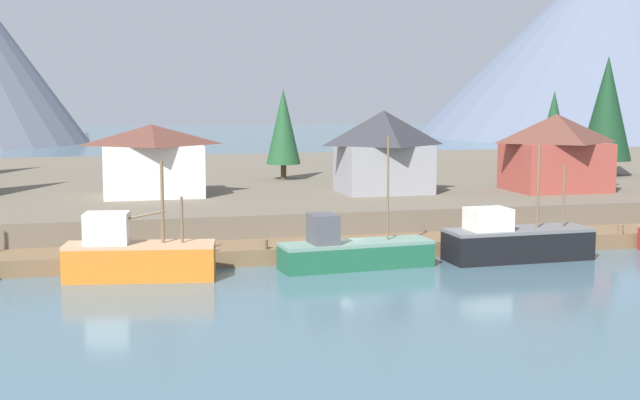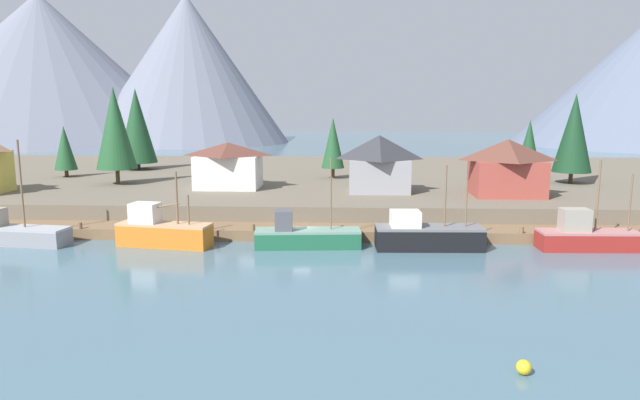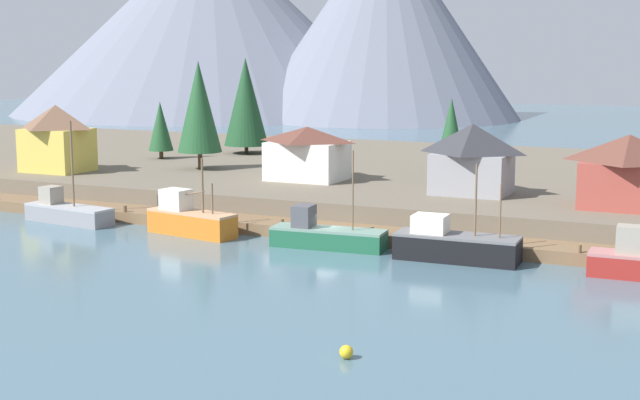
{
  "view_description": "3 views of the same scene",
  "coord_description": "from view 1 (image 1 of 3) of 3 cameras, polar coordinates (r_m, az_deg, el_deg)",
  "views": [
    {
      "loc": [
        -13.48,
        -51.06,
        10.4
      ],
      "look_at": [
        -0.05,
        2.39,
        3.59
      ],
      "focal_mm": 49.55,
      "sensor_mm": 36.0,
      "label": 1
    },
    {
      "loc": [
        4.45,
        -49.71,
        12.16
      ],
      "look_at": [
        2.02,
        1.6,
        3.62
      ],
      "focal_mm": 31.85,
      "sensor_mm": 36.0,
      "label": 2
    },
    {
      "loc": [
        29.28,
        -63.97,
        14.92
      ],
      "look_at": [
        -1.34,
        1.99,
        3.12
      ],
      "focal_mm": 49.74,
      "sensor_mm": 36.0,
      "label": 3
    }
  ],
  "objects": [
    {
      "name": "mountain_east_peak",
      "position": [
        223.18,
        18.48,
        9.9
      ],
      "size": [
        93.76,
        93.76,
        45.82
      ],
      "primitive_type": "cone",
      "color": "slate",
      "rests_on": "ground_plane"
    },
    {
      "name": "conifer_mid_right",
      "position": [
        87.02,
        18.04,
        5.65
      ],
      "size": [
        4.71,
        4.71,
        11.17
      ],
      "color": "#4C3823",
      "rests_on": "shoreline_bank"
    },
    {
      "name": "fishing_boat_green",
      "position": [
        52.2,
        2.09,
        -3.33
      ],
      "size": [
        9.27,
        3.22,
        7.82
      ],
      "rotation": [
        0.0,
        0.0,
        0.08
      ],
      "color": "#1E5B3D",
      "rests_on": "ground_plane"
    },
    {
      "name": "fishing_boat_orange",
      "position": [
        50.0,
        -11.85,
        -3.55
      ],
      "size": [
        8.49,
        3.67,
        6.62
      ],
      "rotation": [
        0.0,
        0.0,
        -0.17
      ],
      "color": "#CC6B1E",
      "rests_on": "ground_plane"
    },
    {
      "name": "fishing_boat_black",
      "position": [
        55.93,
        12.45,
        -2.6
      ],
      "size": [
        9.2,
        3.26,
        7.23
      ],
      "rotation": [
        0.0,
        0.0,
        0.04
      ],
      "color": "black",
      "rests_on": "ground_plane"
    },
    {
      "name": "ground_plane",
      "position": [
        73.14,
        -3.33,
        -1.54
      ],
      "size": [
        400.0,
        400.0,
        1.0
      ],
      "primitive_type": "cube",
      "color": "#476675"
    },
    {
      "name": "conifer_near_left",
      "position": [
        79.11,
        -2.38,
        4.76
      ],
      "size": [
        3.06,
        3.06,
        8.15
      ],
      "color": "#4C3823",
      "rests_on": "shoreline_bank"
    },
    {
      "name": "shoreline_bank",
      "position": [
        84.64,
        -4.86,
        0.81
      ],
      "size": [
        400.0,
        56.0,
        2.5
      ],
      "primitive_type": "cube",
      "color": "#665B4C",
      "rests_on": "ground_plane"
    },
    {
      "name": "house_red",
      "position": [
        72.78,
        14.99,
        3.04
      ],
      "size": [
        7.65,
        6.16,
        6.11
      ],
      "color": "#9E4238",
      "rests_on": "shoreline_bank"
    },
    {
      "name": "house_white",
      "position": [
        68.03,
        -10.78,
        2.59
      ],
      "size": [
        7.72,
        6.11,
        5.41
      ],
      "color": "silver",
      "rests_on": "shoreline_bank"
    },
    {
      "name": "conifer_mid_left",
      "position": [
        84.44,
        14.86,
        4.76
      ],
      "size": [
        2.78,
        2.78,
        7.97
      ],
      "color": "#4C3823",
      "rests_on": "shoreline_bank"
    },
    {
      "name": "house_grey",
      "position": [
        69.16,
        4.13,
        3.2
      ],
      "size": [
        7.07,
        5.69,
        6.42
      ],
      "color": "gray",
      "rests_on": "shoreline_bank"
    },
    {
      "name": "dock",
      "position": [
        55.62,
        0.15,
        -3.21
      ],
      "size": [
        80.0,
        4.0,
        1.6
      ],
      "color": "brown",
      "rests_on": "ground_plane"
    }
  ]
}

